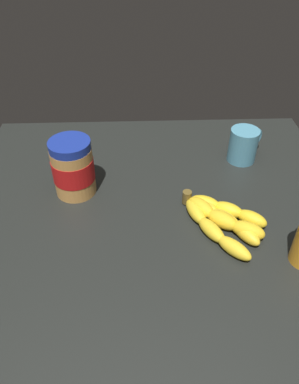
# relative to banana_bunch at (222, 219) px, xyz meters

# --- Properties ---
(ground_plane) EXTENTS (0.86, 0.76, 0.04)m
(ground_plane) POSITION_rel_banana_bunch_xyz_m (0.13, -0.06, -0.03)
(ground_plane) COLOR black
(banana_bunch) EXTENTS (0.17, 0.19, 0.03)m
(banana_bunch) POSITION_rel_banana_bunch_xyz_m (0.00, 0.00, 0.00)
(banana_bunch) COLOR yellow
(banana_bunch) RESTS_ON ground_plane
(peanut_butter_jar) EXTENTS (0.09, 0.09, 0.13)m
(peanut_butter_jar) POSITION_rel_banana_bunch_xyz_m (0.31, -0.12, 0.05)
(peanut_butter_jar) COLOR #BF8442
(peanut_butter_jar) RESTS_ON ground_plane
(coffee_mug) EXTENTS (0.09, 0.08, 0.09)m
(coffee_mug) POSITION_rel_banana_bunch_xyz_m (-0.10, -0.23, 0.03)
(coffee_mug) COLOR teal
(coffee_mug) RESTS_ON ground_plane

